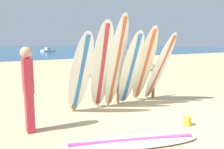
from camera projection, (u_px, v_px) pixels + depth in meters
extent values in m
plane|color=tan|center=(195.00, 131.00, 4.10)|extent=(120.00, 120.00, 0.00)
cylinder|color=olive|center=(73.00, 91.00, 5.22)|extent=(0.09, 0.09, 1.00)
cylinder|color=olive|center=(118.00, 86.00, 5.87)|extent=(0.09, 0.09, 1.00)
cylinder|color=olive|center=(153.00, 81.00, 6.52)|extent=(0.09, 0.09, 1.00)
cylinder|color=olive|center=(118.00, 73.00, 5.82)|extent=(2.64, 0.08, 0.08)
ellipsoid|color=white|center=(80.00, 74.00, 4.89)|extent=(0.58, 0.93, 1.91)
cube|color=#3372B2|center=(80.00, 74.00, 4.89)|extent=(0.15, 0.84, 1.76)
ellipsoid|color=white|center=(102.00, 66.00, 5.20)|extent=(0.64, 0.91, 2.17)
cube|color=#B73338|center=(102.00, 66.00, 5.20)|extent=(0.20, 0.80, 2.00)
ellipsoid|color=white|center=(117.00, 62.00, 5.38)|extent=(0.66, 0.78, 2.36)
cube|color=#CC5933|center=(117.00, 62.00, 5.38)|extent=(0.22, 0.65, 2.17)
ellipsoid|color=white|center=(131.00, 69.00, 5.62)|extent=(0.57, 0.84, 1.96)
cube|color=#3372B2|center=(131.00, 69.00, 5.62)|extent=(0.11, 0.78, 1.81)
ellipsoid|color=beige|center=(145.00, 65.00, 5.85)|extent=(0.62, 1.08, 2.09)
cube|color=#CC5933|center=(145.00, 65.00, 5.85)|extent=(0.23, 0.96, 1.93)
ellipsoid|color=white|center=(160.00, 67.00, 6.10)|extent=(0.72, 1.07, 1.93)
cube|color=#CC5933|center=(160.00, 67.00, 6.10)|extent=(0.26, 0.92, 1.79)
ellipsoid|color=white|center=(133.00, 142.00, 3.60)|extent=(2.33, 1.30, 0.07)
cube|color=#A53F8C|center=(133.00, 142.00, 3.60)|extent=(2.01, 0.84, 0.08)
cube|color=#D8333F|center=(30.00, 113.00, 4.02)|extent=(0.14, 0.21, 0.74)
cube|color=#D8333F|center=(28.00, 76.00, 3.92)|extent=(0.16, 0.26, 0.63)
sphere|color=tan|center=(26.00, 53.00, 3.86)|extent=(0.21, 0.21, 0.21)
cube|color=silver|center=(48.00, 51.00, 37.07)|extent=(2.61, 1.87, 0.35)
cube|color=silver|center=(48.00, 49.00, 37.02)|extent=(1.07, 0.97, 0.36)
cylinder|color=gold|center=(187.00, 121.00, 4.38)|extent=(0.16, 0.16, 0.18)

